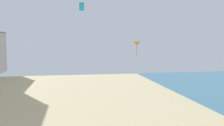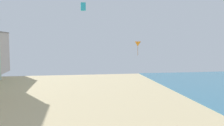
% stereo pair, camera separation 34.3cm
% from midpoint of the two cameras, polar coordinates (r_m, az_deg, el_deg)
% --- Properties ---
extents(kite_cyan_box, '(0.90, 0.90, 1.42)m').
position_cam_midpoint_polar(kite_cyan_box, '(45.77, -7.39, 13.00)').
color(kite_cyan_box, '#2DB7CC').
extents(kite_orange_delta, '(0.87, 0.87, 1.99)m').
position_cam_midpoint_polar(kite_orange_delta, '(35.04, 5.56, 4.46)').
color(kite_orange_delta, orange).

